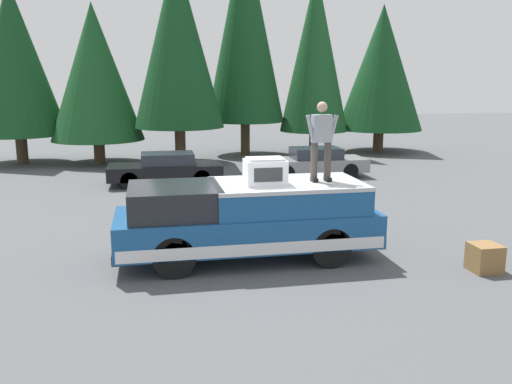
# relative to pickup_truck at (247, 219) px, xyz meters

# --- Properties ---
(ground_plane) EXTENTS (90.00, 90.00, 0.00)m
(ground_plane) POSITION_rel_pickup_truck_xyz_m (0.11, 0.08, -0.87)
(ground_plane) COLOR #4C4F51
(pickup_truck) EXTENTS (2.01, 5.54, 1.65)m
(pickup_truck) POSITION_rel_pickup_truck_xyz_m (0.00, 0.00, 0.00)
(pickup_truck) COLOR navy
(pickup_truck) RESTS_ON ground
(compressor_unit) EXTENTS (0.65, 0.84, 0.56)m
(compressor_unit) POSITION_rel_pickup_truck_xyz_m (-0.19, -0.35, 1.05)
(compressor_unit) COLOR silver
(compressor_unit) RESTS_ON pickup_truck
(person_on_truck_bed) EXTENTS (0.29, 0.72, 1.69)m
(person_on_truck_bed) POSITION_rel_pickup_truck_xyz_m (-0.05, -1.60, 1.68)
(person_on_truck_bed) COLOR #423D38
(person_on_truck_bed) RESTS_ON pickup_truck
(parked_car_grey) EXTENTS (1.64, 4.10, 1.16)m
(parked_car_grey) POSITION_rel_pickup_truck_xyz_m (9.29, -4.35, -0.29)
(parked_car_grey) COLOR gray
(parked_car_grey) RESTS_ON ground
(parked_car_black) EXTENTS (1.64, 4.10, 1.16)m
(parked_car_black) POSITION_rel_pickup_truck_xyz_m (8.86, 1.44, -0.29)
(parked_car_black) COLOR black
(parked_car_black) RESTS_ON ground
(wooden_crate) EXTENTS (0.56, 0.56, 0.56)m
(wooden_crate) POSITION_rel_pickup_truck_xyz_m (-1.71, -4.55, -0.59)
(wooden_crate) COLOR olive
(wooden_crate) RESTS_ON ground
(conifer_far_left) EXTENTS (4.44, 4.44, 7.55)m
(conifer_far_left) POSITION_rel_pickup_truck_xyz_m (16.04, -10.01, 3.48)
(conifer_far_left) COLOR #4C3826
(conifer_far_left) RESTS_ON ground
(conifer_left) EXTENTS (3.45, 3.45, 9.09)m
(conifer_left) POSITION_rel_pickup_truck_xyz_m (15.83, -6.33, 4.25)
(conifer_left) COLOR #4C3826
(conifer_left) RESTS_ON ground
(conifer_center_left) EXTENTS (3.89, 3.89, 11.11)m
(conifer_center_left) POSITION_rel_pickup_truck_xyz_m (16.20, -2.83, 5.52)
(conifer_center_left) COLOR #4C3826
(conifer_center_left) RESTS_ON ground
(conifer_center_right) EXTENTS (4.04, 4.04, 9.24)m
(conifer_center_right) POSITION_rel_pickup_truck_xyz_m (13.93, 0.60, 4.56)
(conifer_center_right) COLOR #4C3826
(conifer_center_right) RESTS_ON ground
(conifer_right) EXTENTS (4.15, 4.15, 7.12)m
(conifer_right) POSITION_rel_pickup_truck_xyz_m (14.65, 4.26, 3.21)
(conifer_right) COLOR #4C3826
(conifer_right) RESTS_ON ground
(conifer_far_right) EXTENTS (4.20, 4.20, 8.03)m
(conifer_far_right) POSITION_rel_pickup_truck_xyz_m (15.25, 7.73, 3.78)
(conifer_far_right) COLOR #4C3826
(conifer_far_right) RESTS_ON ground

